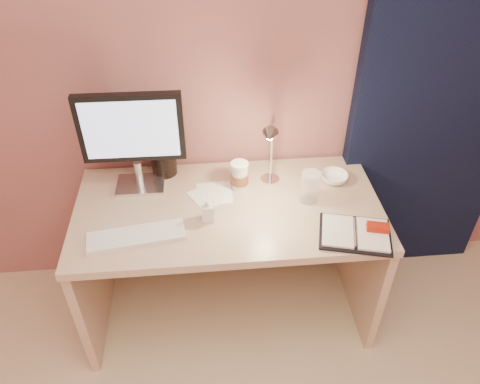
{
  "coord_description": "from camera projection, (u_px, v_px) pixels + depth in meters",
  "views": [
    {
      "loc": [
        -0.09,
        -0.24,
        2.12
      ],
      "look_at": [
        0.05,
        1.33,
        0.85
      ],
      "focal_mm": 35.0,
      "sensor_mm": 36.0,
      "label": 1
    }
  ],
  "objects": [
    {
      "name": "paper_a",
      "position": [
        213.0,
        191.0,
        2.22
      ],
      "size": [
        0.15,
        0.15,
        0.0
      ],
      "primitive_type": "cube",
      "rotation": [
        0.0,
        0.0,
        0.15
      ],
      "color": "white",
      "rests_on": "desk"
    },
    {
      "name": "bowl",
      "position": [
        334.0,
        178.0,
        2.27
      ],
      "size": [
        0.16,
        0.16,
        0.04
      ],
      "primitive_type": "imported",
      "rotation": [
        0.0,
        0.0,
        -0.22
      ],
      "color": "white",
      "rests_on": "desk"
    },
    {
      "name": "paper_b",
      "position": [
        214.0,
        193.0,
        2.2
      ],
      "size": [
        0.17,
        0.17,
        0.0
      ],
      "primitive_type": "cube",
      "rotation": [
        0.0,
        0.0,
        0.02
      ],
      "color": "white",
      "rests_on": "desk"
    },
    {
      "name": "monitor",
      "position": [
        132.0,
        134.0,
        2.07
      ],
      "size": [
        0.46,
        0.17,
        0.49
      ],
      "rotation": [
        0.0,
        0.0,
        -0.01
      ],
      "color": "silver",
      "rests_on": "desk"
    },
    {
      "name": "lotion_bottle",
      "position": [
        208.0,
        209.0,
        2.03
      ],
      "size": [
        0.05,
        0.06,
        0.12
      ],
      "primitive_type": "imported",
      "rotation": [
        0.0,
        0.0,
        -0.03
      ],
      "color": "silver",
      "rests_on": "desk"
    },
    {
      "name": "planner",
      "position": [
        357.0,
        233.0,
        1.98
      ],
      "size": [
        0.34,
        0.29,
        0.05
      ],
      "rotation": [
        0.0,
        0.0,
        -0.25
      ],
      "color": "black",
      "rests_on": "desk"
    },
    {
      "name": "room",
      "position": [
        425.0,
        85.0,
        2.19
      ],
      "size": [
        3.5,
        3.5,
        3.5
      ],
      "color": "#C6B28E",
      "rests_on": "ground"
    },
    {
      "name": "desk_lamp",
      "position": [
        280.0,
        150.0,
        2.06
      ],
      "size": [
        0.12,
        0.24,
        0.39
      ],
      "rotation": [
        0.0,
        0.0,
        -0.23
      ],
      "color": "silver",
      "rests_on": "desk"
    },
    {
      "name": "paper_c",
      "position": [
        210.0,
        196.0,
        2.19
      ],
      "size": [
        0.22,
        0.22,
        0.0
      ],
      "primitive_type": "cube",
      "rotation": [
        0.0,
        0.0,
        0.52
      ],
      "color": "white",
      "rests_on": "desk"
    },
    {
      "name": "clear_cup",
      "position": [
        310.0,
        187.0,
        2.12
      ],
      "size": [
        0.09,
        0.09,
        0.15
      ],
      "primitive_type": "cylinder",
      "color": "white",
      "rests_on": "desk"
    },
    {
      "name": "dark_jar",
      "position": [
        164.0,
        158.0,
        2.28
      ],
      "size": [
        0.12,
        0.12,
        0.17
      ],
      "primitive_type": "cylinder",
      "color": "black",
      "rests_on": "desk"
    },
    {
      "name": "keyboard",
      "position": [
        136.0,
        236.0,
        1.97
      ],
      "size": [
        0.42,
        0.18,
        0.02
      ],
      "primitive_type": "cube",
      "rotation": [
        0.0,
        0.0,
        0.14
      ],
      "color": "white",
      "rests_on": "desk"
    },
    {
      "name": "coffee_cup",
      "position": [
        240.0,
        176.0,
        2.21
      ],
      "size": [
        0.09,
        0.09,
        0.14
      ],
      "color": "silver",
      "rests_on": "desk"
    },
    {
      "name": "desk",
      "position": [
        228.0,
        231.0,
        2.33
      ],
      "size": [
        1.4,
        0.7,
        0.73
      ],
      "color": "#C6A88C",
      "rests_on": "ground"
    }
  ]
}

